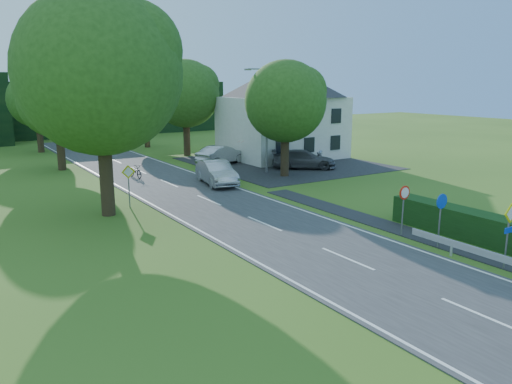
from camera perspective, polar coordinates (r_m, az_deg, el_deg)
road at (r=26.59m, az=-1.45°, el=-2.66°), size 7.00×80.00×0.04m
parking_pad at (r=43.70m, az=3.16°, el=3.31°), size 14.00×16.00×0.04m
line_edge_left at (r=25.11m, az=-7.81°, el=-3.63°), size 0.12×80.00×0.01m
line_edge_right at (r=28.35m, az=4.18°, el=-1.68°), size 0.12×80.00×0.01m
line_centre at (r=26.58m, az=-1.45°, el=-2.61°), size 0.12×80.00×0.01m
tree_main at (r=26.98m, az=-17.23°, el=9.50°), size 9.40×9.40×11.64m
tree_left_far at (r=42.85m, az=-21.70°, el=8.03°), size 7.00×7.00×8.58m
tree_right_far at (r=48.47m, az=-8.02°, el=9.49°), size 7.40×7.40×9.09m
tree_left_back at (r=54.74m, az=-23.68°, el=8.37°), size 6.60×6.60×8.07m
tree_right_back at (r=55.51m, az=-12.46°, el=8.89°), size 6.20×6.20×7.56m
tree_right_mid at (r=37.14m, az=3.37°, el=8.33°), size 7.00×7.00×8.58m
treeline_right at (r=71.30m, az=-15.49°, el=9.24°), size 30.00×5.00×7.00m
house_white at (r=46.82m, az=3.06°, el=9.32°), size 10.60×8.40×8.60m
streetlight at (r=38.52m, az=1.07°, el=8.75°), size 2.03×0.18×8.00m
sign_priority_right at (r=20.86m, az=26.97°, el=-3.25°), size 0.78×0.09×2.59m
sign_roundabout at (r=22.47m, az=20.38°, el=-1.93°), size 0.64×0.08×2.37m
sign_speed_limit at (r=23.65m, az=16.57°, el=-0.73°), size 0.64×0.11×2.37m
sign_priority_left at (r=28.81m, az=-14.37°, el=1.60°), size 0.78×0.09×2.44m
moving_car at (r=34.51m, az=-4.53°, el=2.24°), size 2.61×5.17×1.63m
motorcycle at (r=37.89m, az=-13.61°, el=2.38°), size 0.86×2.01×1.02m
parked_car_silver_a at (r=43.03m, az=-3.97°, el=4.26°), size 5.15×3.19×1.60m
parked_car_grey at (r=40.95m, az=5.46°, el=3.75°), size 5.43×4.74×1.50m
parked_car_silver_b at (r=47.39m, az=7.35°, el=4.90°), size 6.04×4.52×1.52m
parasol at (r=43.89m, az=-0.54°, el=4.85°), size 2.42×2.47×2.20m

